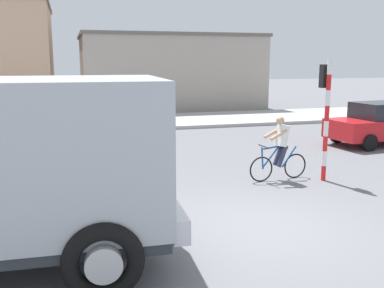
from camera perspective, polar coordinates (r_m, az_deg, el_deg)
The scene contains 6 objects.
ground_plane at distance 8.67m, azimuth 8.64°, elevation -10.64°, with size 120.00×120.00×0.00m, color slate.
sidewalk_far at distance 22.36m, azimuth -6.89°, elevation 2.89°, with size 80.00×5.00×0.16m, color #ADADA8.
cyclist at distance 11.82m, azimuth 11.33°, elevation -0.55°, with size 1.73×0.51×1.72m.
traffic_light_pole at distance 11.96m, azimuth 17.03°, elevation 5.15°, with size 0.24×0.43×3.20m.
car_white_mid at distance 18.02m, azimuth 23.34°, elevation 2.51°, with size 4.15×2.19×1.60m.
building_mid_block at distance 29.60m, azimuth -3.18°, elevation 9.36°, with size 11.33×7.89×4.75m.
Camera 1 is at (-3.40, -7.33, 3.17)m, focal length 40.97 mm.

